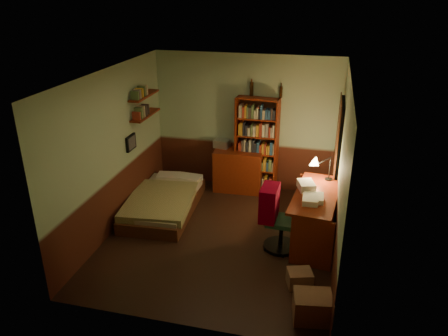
% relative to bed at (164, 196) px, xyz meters
% --- Properties ---
extents(floor, '(3.50, 4.00, 0.02)m').
position_rel_bed_xyz_m(floor, '(1.19, -0.63, -0.30)').
color(floor, black).
rests_on(floor, ground).
extents(ceiling, '(3.50, 4.00, 0.02)m').
position_rel_bed_xyz_m(ceiling, '(1.19, -0.63, 2.32)').
color(ceiling, silver).
rests_on(ceiling, wall_back).
extents(wall_back, '(3.50, 0.02, 2.60)m').
position_rel_bed_xyz_m(wall_back, '(1.19, 1.38, 1.01)').
color(wall_back, '#91AD86').
rests_on(wall_back, ground).
extents(wall_left, '(0.02, 4.00, 2.60)m').
position_rel_bed_xyz_m(wall_left, '(-0.57, -0.63, 1.01)').
color(wall_left, '#91AD86').
rests_on(wall_left, ground).
extents(wall_right, '(0.02, 4.00, 2.60)m').
position_rel_bed_xyz_m(wall_right, '(2.95, -0.63, 1.01)').
color(wall_right, '#91AD86').
rests_on(wall_right, ground).
extents(wall_front, '(3.50, 0.02, 2.60)m').
position_rel_bed_xyz_m(wall_front, '(1.19, -2.64, 1.01)').
color(wall_front, '#91AD86').
rests_on(wall_front, ground).
extents(doorway, '(0.06, 0.90, 2.00)m').
position_rel_bed_xyz_m(doorway, '(2.91, 0.67, 0.71)').
color(doorway, black).
rests_on(doorway, ground).
extents(door_trim, '(0.02, 0.98, 2.08)m').
position_rel_bed_xyz_m(door_trim, '(2.88, 0.67, 0.71)').
color(door_trim, '#432112').
rests_on(door_trim, ground).
extents(bed, '(1.14, 1.99, 0.57)m').
position_rel_bed_xyz_m(bed, '(0.00, 0.00, 0.00)').
color(bed, olive).
rests_on(bed, ground).
extents(dresser, '(0.93, 0.49, 0.81)m').
position_rel_bed_xyz_m(dresser, '(1.10, 1.13, 0.12)').
color(dresser, maroon).
rests_on(dresser, ground).
extents(mini_stereo, '(0.32, 0.27, 0.15)m').
position_rel_bed_xyz_m(mini_stereo, '(0.75, 1.26, 0.60)').
color(mini_stereo, '#B2B2B7').
rests_on(mini_stereo, dresser).
extents(bookshelf, '(0.81, 0.34, 1.84)m').
position_rel_bed_xyz_m(bookshelf, '(1.43, 1.22, 0.63)').
color(bookshelf, maroon).
rests_on(bookshelf, ground).
extents(bottle_left, '(0.09, 0.09, 0.26)m').
position_rel_bed_xyz_m(bottle_left, '(1.29, 1.33, 1.68)').
color(bottle_left, black).
rests_on(bottle_left, bookshelf).
extents(bottle_right, '(0.06, 0.06, 0.21)m').
position_rel_bed_xyz_m(bottle_right, '(1.83, 1.33, 1.66)').
color(bottle_right, black).
rests_on(bottle_right, bookshelf).
extents(desk, '(0.79, 1.58, 0.81)m').
position_rel_bed_xyz_m(desk, '(2.63, -0.36, 0.12)').
color(desk, maroon).
rests_on(desk, ground).
extents(paper_stack, '(0.32, 0.37, 0.13)m').
position_rel_bed_xyz_m(paper_stack, '(2.46, -0.25, 0.59)').
color(paper_stack, silver).
rests_on(paper_stack, desk).
extents(desk_lamp, '(0.22, 0.22, 0.65)m').
position_rel_bed_xyz_m(desk_lamp, '(2.80, 0.20, 0.85)').
color(desk_lamp, black).
rests_on(desk_lamp, desk).
extents(office_chair, '(0.49, 0.44, 0.96)m').
position_rel_bed_xyz_m(office_chair, '(2.16, -0.71, 0.19)').
color(office_chair, '#27563A').
rests_on(office_chair, ground).
extents(red_jacket, '(0.31, 0.48, 0.53)m').
position_rel_bed_xyz_m(red_jacket, '(1.92, -0.90, 0.93)').
color(red_jacket, maroon).
rests_on(red_jacket, office_chair).
extents(wall_shelf_lower, '(0.20, 0.90, 0.03)m').
position_rel_bed_xyz_m(wall_shelf_lower, '(-0.45, 0.47, 1.31)').
color(wall_shelf_lower, maroon).
rests_on(wall_shelf_lower, wall_left).
extents(wall_shelf_upper, '(0.20, 0.90, 0.03)m').
position_rel_bed_xyz_m(wall_shelf_upper, '(-0.45, 0.47, 1.66)').
color(wall_shelf_upper, maroon).
rests_on(wall_shelf_upper, wall_left).
extents(framed_picture, '(0.04, 0.32, 0.26)m').
position_rel_bed_xyz_m(framed_picture, '(-0.53, -0.03, 0.96)').
color(framed_picture, black).
rests_on(framed_picture, wall_left).
extents(cardboard_box_a, '(0.51, 0.43, 0.34)m').
position_rel_bed_xyz_m(cardboard_box_a, '(2.72, -2.15, -0.12)').
color(cardboard_box_a, '#896148').
rests_on(cardboard_box_a, ground).
extents(cardboard_box_b, '(0.38, 0.35, 0.23)m').
position_rel_bed_xyz_m(cardboard_box_b, '(2.52, -1.55, -0.17)').
color(cardboard_box_b, '#896148').
rests_on(cardboard_box_b, ground).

